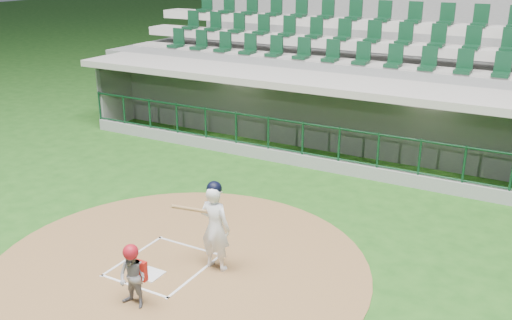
{
  "coord_description": "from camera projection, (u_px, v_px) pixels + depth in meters",
  "views": [
    {
      "loc": [
        6.18,
        -7.76,
        5.55
      ],
      "look_at": [
        0.4,
        2.6,
        1.3
      ],
      "focal_mm": 40.0,
      "sensor_mm": 36.0,
      "label": 1
    }
  ],
  "objects": [
    {
      "name": "ground",
      "position": [
        173.0,
        259.0,
        11.08
      ],
      "size": [
        120.0,
        120.0,
        0.0
      ],
      "primitive_type": "plane",
      "color": "#1D4D16",
      "rests_on": "ground"
    },
    {
      "name": "dirt_circle",
      "position": [
        179.0,
        267.0,
        10.78
      ],
      "size": [
        7.2,
        7.2,
        0.01
      ],
      "primitive_type": "cylinder",
      "color": "brown",
      "rests_on": "ground"
    },
    {
      "name": "home_plate",
      "position": [
        150.0,
        274.0,
        10.5
      ],
      "size": [
        0.43,
        0.43,
        0.02
      ],
      "primitive_type": "cube",
      "color": "silver",
      "rests_on": "dirt_circle"
    },
    {
      "name": "batter_box_chalk",
      "position": [
        164.0,
        265.0,
        10.83
      ],
      "size": [
        1.55,
        1.8,
        0.01
      ],
      "color": "silver",
      "rests_on": "ground"
    },
    {
      "name": "dugout_structure",
      "position": [
        330.0,
        118.0,
        17.18
      ],
      "size": [
        16.4,
        3.7,
        3.0
      ],
      "color": "gray",
      "rests_on": "ground"
    },
    {
      "name": "seating_deck",
      "position": [
        364.0,
        84.0,
        19.57
      ],
      "size": [
        17.0,
        6.72,
        5.15
      ],
      "color": "slate",
      "rests_on": "ground"
    },
    {
      "name": "batter",
      "position": [
        215.0,
        225.0,
        10.45
      ],
      "size": [
        0.85,
        0.85,
        1.75
      ],
      "color": "white",
      "rests_on": "dirt_circle"
    },
    {
      "name": "catcher",
      "position": [
        133.0,
        276.0,
        9.39
      ],
      "size": [
        0.53,
        0.42,
        1.15
      ],
      "color": "gray",
      "rests_on": "dirt_circle"
    }
  ]
}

